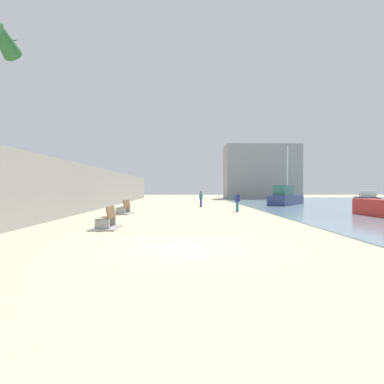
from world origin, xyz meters
TOP-DOWN VIEW (x-y plane):
  - ground_plane at (0.00, 18.00)m, footprint 120.00×120.00m
  - seawall at (-7.50, 18.00)m, footprint 0.80×64.00m
  - bench_near at (-3.38, 4.82)m, footprint 1.15×2.12m
  - bench_far at (-4.14, 13.28)m, footprint 1.25×2.18m
  - person_walking at (1.59, 21.54)m, footprint 0.34×0.46m
  - person_standing at (4.03, 15.26)m, footprint 0.33×0.46m
  - boat_far_right at (10.61, 24.97)m, footprint 5.41×7.00m
  - boat_mid_bay at (18.80, 24.33)m, footprint 3.55×5.23m
  - harbor_building at (12.77, 46.00)m, footprint 12.00×6.00m

SIDE VIEW (x-z plane):
  - ground_plane at x=0.00m, z-range 0.00..0.00m
  - bench_near at x=-3.38m, z-range -0.26..0.72m
  - bench_far at x=-4.14m, z-range -0.26..0.72m
  - boat_mid_bay at x=18.80m, z-range -0.14..1.34m
  - boat_far_right at x=10.61m, z-range -2.29..3.89m
  - person_walking at x=1.59m, z-range 0.11..1.61m
  - person_standing at x=4.03m, z-range 0.11..1.64m
  - seawall at x=-7.50m, z-range 0.00..3.49m
  - harbor_building at x=12.77m, z-range 0.00..8.82m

